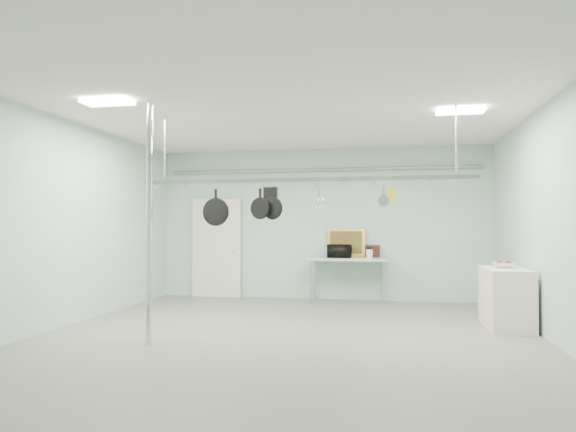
% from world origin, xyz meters
% --- Properties ---
extents(floor, '(8.00, 8.00, 0.00)m').
position_xyz_m(floor, '(0.00, 0.00, 0.00)').
color(floor, gray).
rests_on(floor, ground).
extents(ceiling, '(7.00, 8.00, 0.02)m').
position_xyz_m(ceiling, '(0.00, 0.00, 3.19)').
color(ceiling, silver).
rests_on(ceiling, back_wall).
extents(back_wall, '(7.00, 0.02, 3.20)m').
position_xyz_m(back_wall, '(0.00, 3.99, 1.60)').
color(back_wall, '#A1C2B7').
rests_on(back_wall, floor).
extents(right_wall, '(0.02, 8.00, 3.20)m').
position_xyz_m(right_wall, '(3.49, 0.00, 1.60)').
color(right_wall, '#A1C2B7').
rests_on(right_wall, floor).
extents(door, '(1.10, 0.10, 2.20)m').
position_xyz_m(door, '(-2.30, 3.94, 1.05)').
color(door, silver).
rests_on(door, floor).
extents(wall_vent, '(0.30, 0.04, 0.30)m').
position_xyz_m(wall_vent, '(-1.10, 3.97, 2.25)').
color(wall_vent, black).
rests_on(wall_vent, back_wall).
extents(conduit_pipe, '(6.60, 0.07, 0.07)m').
position_xyz_m(conduit_pipe, '(0.00, 3.90, 2.75)').
color(conduit_pipe, gray).
rests_on(conduit_pipe, back_wall).
extents(chrome_pole, '(0.08, 0.08, 3.20)m').
position_xyz_m(chrome_pole, '(-1.70, -0.60, 1.60)').
color(chrome_pole, silver).
rests_on(chrome_pole, floor).
extents(prep_table, '(1.60, 0.70, 0.91)m').
position_xyz_m(prep_table, '(0.60, 3.60, 0.83)').
color(prep_table, silver).
rests_on(prep_table, floor).
extents(side_cabinet, '(0.60, 1.20, 0.90)m').
position_xyz_m(side_cabinet, '(3.15, 1.40, 0.45)').
color(side_cabinet, silver).
rests_on(side_cabinet, floor).
extents(pot_rack, '(4.80, 0.06, 1.00)m').
position_xyz_m(pot_rack, '(0.20, 0.30, 2.23)').
color(pot_rack, '#B7B7BC').
rests_on(pot_rack, ceiling).
extents(light_panel_left, '(0.65, 0.30, 0.05)m').
position_xyz_m(light_panel_left, '(-2.20, -0.80, 3.16)').
color(light_panel_left, white).
rests_on(light_panel_left, ceiling).
extents(light_panel_right, '(0.65, 0.30, 0.05)m').
position_xyz_m(light_panel_right, '(2.40, 0.60, 3.16)').
color(light_panel_right, white).
rests_on(light_panel_right, ceiling).
extents(microwave, '(0.48, 0.33, 0.27)m').
position_xyz_m(microwave, '(0.43, 3.61, 1.04)').
color(microwave, black).
rests_on(microwave, prep_table).
extents(coffee_canister, '(0.16, 0.16, 0.18)m').
position_xyz_m(coffee_canister, '(1.04, 3.55, 1.00)').
color(coffee_canister, white).
rests_on(coffee_canister, prep_table).
extents(painting_large, '(0.78, 0.15, 0.58)m').
position_xyz_m(painting_large, '(0.55, 3.90, 1.20)').
color(painting_large, orange).
rests_on(painting_large, prep_table).
extents(painting_small, '(0.30, 0.10, 0.25)m').
position_xyz_m(painting_small, '(1.09, 3.90, 1.03)').
color(painting_small, black).
rests_on(painting_small, prep_table).
extents(fruit_bowl, '(0.38, 0.38, 0.08)m').
position_xyz_m(fruit_bowl, '(3.14, 1.48, 0.94)').
color(fruit_bowl, silver).
rests_on(fruit_bowl, side_cabinet).
extents(skillet_left, '(0.41, 0.09, 0.54)m').
position_xyz_m(skillet_left, '(-1.09, 0.30, 1.82)').
color(skillet_left, black).
rests_on(skillet_left, pot_rack).
extents(skillet_mid, '(0.32, 0.14, 0.43)m').
position_xyz_m(skillet_mid, '(-0.42, 0.30, 1.87)').
color(skillet_mid, black).
rests_on(skillet_mid, pot_rack).
extents(skillet_right, '(0.32, 0.16, 0.45)m').
position_xyz_m(skillet_right, '(-0.24, 0.30, 1.86)').
color(skillet_right, black).
rests_on(skillet_right, pot_rack).
extents(whisk, '(0.20, 0.20, 0.35)m').
position_xyz_m(whisk, '(0.44, 0.30, 1.91)').
color(whisk, '#B0AFB4').
rests_on(whisk, pot_rack).
extents(grater, '(0.09, 0.05, 0.21)m').
position_xyz_m(grater, '(1.45, 0.30, 1.98)').
color(grater, '#C18116').
rests_on(grater, pot_rack).
extents(saucepan, '(0.18, 0.14, 0.29)m').
position_xyz_m(saucepan, '(1.34, 0.30, 1.94)').
color(saucepan, '#ACABB0').
rests_on(saucepan, pot_rack).
extents(fruit_cluster, '(0.24, 0.24, 0.09)m').
position_xyz_m(fruit_cluster, '(3.14, 1.48, 0.98)').
color(fruit_cluster, '#AE1017').
rests_on(fruit_cluster, fruit_bowl).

